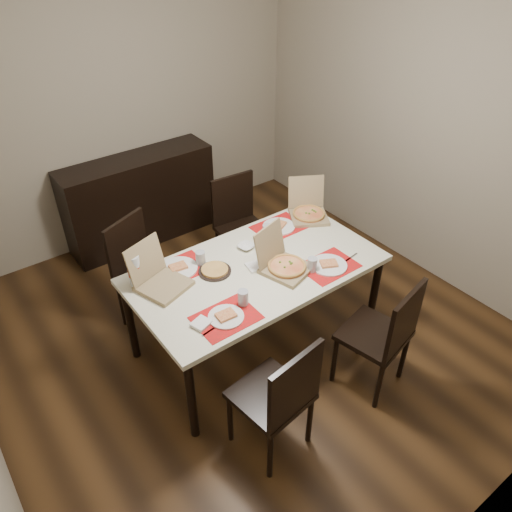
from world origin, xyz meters
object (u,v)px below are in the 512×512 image
(chair_near_left, at_px, (279,396))
(chair_near_right, at_px, (384,333))
(pizza_box_center, at_px, (283,264))
(dip_bowl, at_px, (246,247))
(sideboard, at_px, (140,200))
(chair_far_right, at_px, (240,222))
(dining_table, at_px, (256,274))
(chair_far_left, at_px, (141,268))
(soda_bottle, at_px, (134,270))

(chair_near_left, bearing_deg, chair_near_right, -1.50)
(pizza_box_center, bearing_deg, chair_near_right, -67.65)
(dip_bowl, bearing_deg, pizza_box_center, -81.30)
(chair_near_right, bearing_deg, pizza_box_center, 112.35)
(chair_near_right, relative_size, dip_bowl, 7.65)
(sideboard, height_order, chair_far_right, chair_far_right)
(dining_table, relative_size, pizza_box_center, 4.37)
(chair_near_left, xyz_separation_m, chair_far_left, (-0.09, 1.64, 0.00))
(sideboard, xyz_separation_m, pizza_box_center, (0.16, -2.04, 0.35))
(chair_near_right, relative_size, chair_far_right, 1.00)
(chair_far_left, relative_size, pizza_box_center, 2.26)
(chair_far_left, xyz_separation_m, soda_bottle, (-0.22, -0.44, 0.36))
(soda_bottle, bearing_deg, chair_near_right, -45.16)
(dining_table, bearing_deg, chair_far_left, 124.78)
(chair_far_left, relative_size, soda_bottle, 3.35)
(soda_bottle, bearing_deg, chair_far_left, 63.78)
(soda_bottle, bearing_deg, chair_far_right, 23.16)
(dining_table, xyz_separation_m, pizza_box_center, (0.14, -0.14, 0.12))
(chair_far_right, bearing_deg, dining_table, -118.31)
(sideboard, distance_m, chair_far_right, 1.14)
(chair_near_left, relative_size, dip_bowl, 7.65)
(chair_far_right, bearing_deg, soda_bottle, -156.84)
(chair_near_left, height_order, chair_near_right, same)
(dip_bowl, bearing_deg, chair_near_left, -116.71)
(chair_far_right, bearing_deg, chair_near_right, -91.11)
(sideboard, distance_m, dip_bowl, 1.70)
(soda_bottle, bearing_deg, dining_table, -24.42)
(dining_table, xyz_separation_m, chair_far_left, (-0.55, 0.79, -0.17))
(pizza_box_center, xyz_separation_m, soda_bottle, (-0.91, 0.49, 0.07))
(soda_bottle, bearing_deg, chair_near_left, -75.48)
(chair_near_right, relative_size, soda_bottle, 3.35)
(dining_table, relative_size, dip_bowl, 14.80)
(chair_near_left, relative_size, pizza_box_center, 2.26)
(dining_table, bearing_deg, sideboard, 90.59)
(chair_near_right, distance_m, soda_bottle, 1.75)
(pizza_box_center, bearing_deg, chair_near_left, -130.36)
(sideboard, xyz_separation_m, chair_far_left, (-0.53, -1.11, 0.06))
(chair_near_left, distance_m, chair_far_left, 1.64)
(chair_far_left, xyz_separation_m, pizza_box_center, (0.69, -0.93, 0.29))
(sideboard, relative_size, soda_bottle, 5.41)
(dining_table, height_order, chair_near_left, chair_near_left)
(dining_table, height_order, dip_bowl, dip_bowl)
(sideboard, height_order, soda_bottle, soda_bottle)
(dining_table, bearing_deg, chair_far_right, 61.69)
(chair_near_right, relative_size, pizza_box_center, 2.26)
(pizza_box_center, distance_m, dip_bowl, 0.38)
(chair_near_left, height_order, chair_far_left, same)
(chair_far_left, height_order, dip_bowl, chair_far_left)
(chair_far_right, height_order, soda_bottle, soda_bottle)
(chair_far_left, height_order, chair_far_right, same)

